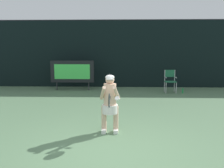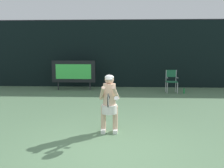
% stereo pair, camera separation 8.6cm
% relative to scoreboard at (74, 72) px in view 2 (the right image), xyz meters
% --- Properties ---
extents(ground, '(18.00, 22.00, 0.03)m').
position_rel_scoreboard_xyz_m(ground, '(2.21, -7.58, -0.96)').
color(ground, '#537552').
extents(backdrop_screen, '(18.00, 0.12, 3.66)m').
position_rel_scoreboard_xyz_m(backdrop_screen, '(2.21, 1.10, 0.86)').
color(backdrop_screen, black).
rests_on(backdrop_screen, ground).
extents(scoreboard, '(2.20, 0.21, 1.50)m').
position_rel_scoreboard_xyz_m(scoreboard, '(0.00, 0.00, 0.00)').
color(scoreboard, black).
rests_on(scoreboard, ground).
extents(umpire_chair, '(0.52, 0.44, 1.08)m').
position_rel_scoreboard_xyz_m(umpire_chair, '(4.84, -0.53, -0.33)').
color(umpire_chair, '#B7B7BC').
rests_on(umpire_chair, ground).
extents(water_bottle, '(0.07, 0.07, 0.27)m').
position_rel_scoreboard_xyz_m(water_bottle, '(5.40, -0.74, -0.82)').
color(water_bottle, green).
rests_on(water_bottle, ground).
extents(tennis_player, '(0.52, 0.59, 1.46)m').
position_rel_scoreboard_xyz_m(tennis_player, '(2.18, -6.18, -0.16)').
color(tennis_player, white).
rests_on(tennis_player, ground).
extents(tennis_racket, '(0.03, 0.60, 0.31)m').
position_rel_scoreboard_xyz_m(tennis_racket, '(2.20, -6.77, 0.00)').
color(tennis_racket, black).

